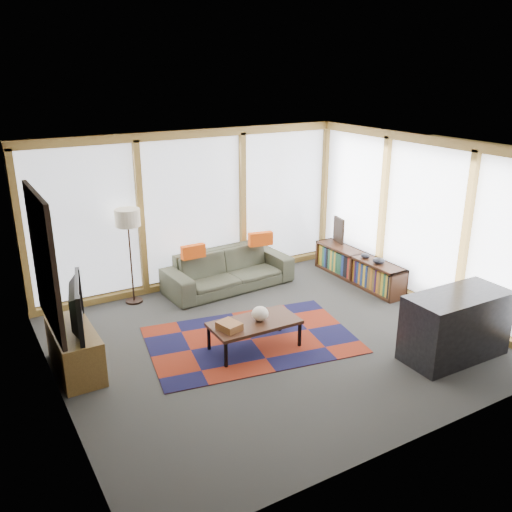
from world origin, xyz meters
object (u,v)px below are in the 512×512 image
television (70,306)px  bar_counter (455,326)px  bookshelf (358,268)px  tv_console (75,350)px  sofa (228,270)px  floor_lamp (131,257)px  coffee_table (254,335)px

television → bar_counter: size_ratio=0.76×
bookshelf → tv_console: tv_console is taller
sofa → bar_counter: bearing=-71.3°
sofa → bar_counter: bar_counter is taller
bookshelf → bar_counter: size_ratio=1.46×
floor_lamp → coffee_table: floor_lamp is taller
bookshelf → coffee_table: bearing=-157.3°
television → coffee_table: bearing=-93.4°
bookshelf → television: bearing=-173.9°
coffee_table → tv_console: tv_console is taller
sofa → bar_counter: size_ratio=1.58×
sofa → coffee_table: 2.14m
floor_lamp → tv_console: (-1.26, -1.64, -0.48)m
sofa → tv_console: (-2.84, -1.40, -0.03)m
sofa → bar_counter: (1.43, -3.49, 0.12)m
tv_console → television: 0.58m
bookshelf → television: 4.95m
floor_lamp → coffee_table: size_ratio=1.30×
television → bar_counter: 4.76m
bar_counter → tv_console: bearing=154.8°
television → bar_counter: (4.26, -2.08, -0.43)m
sofa → bookshelf: sofa is taller
coffee_table → floor_lamp: bearing=111.7°
sofa → bar_counter: 3.77m
bookshelf → tv_console: (-4.90, -0.52, 0.03)m
sofa → coffee_table: sofa is taller
coffee_table → tv_console: bearing=163.8°
bookshelf → tv_console: bearing=-174.0°
tv_console → television: bearing=-25.8°
tv_console → bookshelf: bearing=6.0°
coffee_table → bookshelf: bookshelf is taller
sofa → tv_console: size_ratio=1.92×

